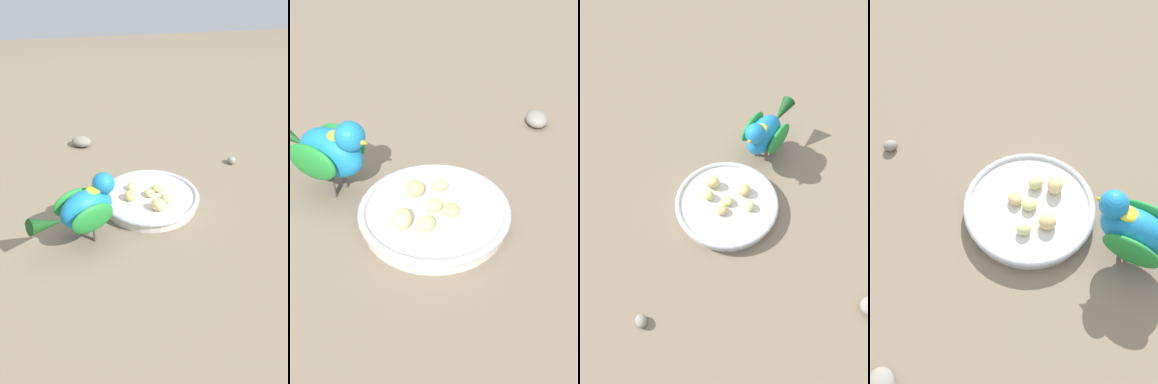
# 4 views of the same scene
# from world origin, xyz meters

# --- Properties ---
(ground_plane) EXTENTS (4.00, 4.00, 0.00)m
(ground_plane) POSITION_xyz_m (0.00, 0.00, 0.00)
(ground_plane) COLOR #756651
(feeding_bowl) EXTENTS (0.24, 0.24, 0.03)m
(feeding_bowl) POSITION_xyz_m (-0.00, -0.01, 0.02)
(feeding_bowl) COLOR beige
(feeding_bowl) RESTS_ON ground_plane
(apple_piece_0) EXTENTS (0.03, 0.03, 0.02)m
(apple_piece_0) POSITION_xyz_m (-0.02, 0.01, 0.03)
(apple_piece_0) COLOR tan
(apple_piece_0) RESTS_ON feeding_bowl
(apple_piece_1) EXTENTS (0.03, 0.03, 0.02)m
(apple_piece_1) POSITION_xyz_m (-0.00, -0.02, 0.03)
(apple_piece_1) COLOR #C6D17A
(apple_piece_1) RESTS_ON feeding_bowl
(apple_piece_2) EXTENTS (0.04, 0.03, 0.02)m
(apple_piece_2) POSITION_xyz_m (0.03, 0.02, 0.04)
(apple_piece_2) COLOR #C6D17A
(apple_piece_2) RESTS_ON feeding_bowl
(apple_piece_3) EXTENTS (0.05, 0.05, 0.03)m
(apple_piece_3) POSITION_xyz_m (0.06, -0.01, 0.04)
(apple_piece_3) COLOR #E5C67F
(apple_piece_3) RESTS_ON feeding_bowl
(apple_piece_4) EXTENTS (0.04, 0.04, 0.02)m
(apple_piece_4) POSITION_xyz_m (0.01, -0.06, 0.04)
(apple_piece_4) COLOR tan
(apple_piece_4) RESTS_ON feeding_bowl
(apple_piece_5) EXTENTS (0.03, 0.03, 0.02)m
(apple_piece_5) POSITION_xyz_m (-0.04, -0.05, 0.03)
(apple_piece_5) COLOR #C6D17A
(apple_piece_5) RESTS_ON feeding_bowl
(parrot) EXTENTS (0.14, 0.20, 0.15)m
(parrot) POSITION_xyz_m (0.10, -0.17, 0.08)
(parrot) COLOR #59544C
(parrot) RESTS_ON ground_plane
(rock_large) EXTENTS (0.07, 0.08, 0.03)m
(rock_large) POSITION_xyz_m (-0.35, -0.16, 0.02)
(rock_large) COLOR gray
(rock_large) RESTS_ON ground_plane
(pebble_0) EXTENTS (0.03, 0.03, 0.02)m
(pebble_0) POSITION_xyz_m (-0.16, 0.26, 0.01)
(pebble_0) COLOR gray
(pebble_0) RESTS_ON ground_plane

